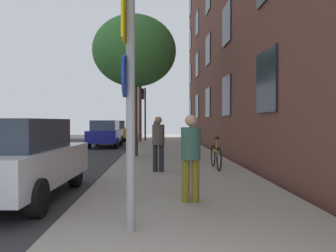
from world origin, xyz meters
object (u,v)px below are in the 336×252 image
(pedestrian_1, at_px, (158,140))
(pedestrian_2, at_px, (157,129))
(car_0, at_px, (18,158))
(pedestrian_0, at_px, (191,152))
(bicycle_1, at_px, (190,152))
(bicycle_2, at_px, (188,146))
(tree_far, at_px, (140,66))
(sign_post, at_px, (129,93))
(car_2, at_px, (116,131))
(traffic_light, at_px, (144,105))
(tree_near, at_px, (135,52))
(bicycle_0, at_px, (216,156))
(car_1, at_px, (106,133))

(pedestrian_1, relative_size, pedestrian_2, 0.93)
(car_0, bearing_deg, pedestrian_0, -11.75)
(bicycle_1, height_order, bicycle_2, bicycle_1)
(pedestrian_2, bearing_deg, tree_far, 105.60)
(bicycle_1, bearing_deg, sign_post, -102.18)
(car_2, bearing_deg, sign_post, -82.44)
(car_0, bearing_deg, pedestrian_1, 45.40)
(traffic_light, height_order, pedestrian_1, traffic_light)
(tree_near, bearing_deg, car_2, 100.74)
(sign_post, xyz_separation_m, bicycle_0, (2.20, 5.61, -1.45))
(pedestrian_1, bearing_deg, sign_post, -94.72)
(tree_far, distance_m, car_0, 17.64)
(bicycle_2, distance_m, car_2, 12.28)
(pedestrian_0, bearing_deg, tree_near, 101.09)
(bicycle_2, xyz_separation_m, car_0, (-4.16, -7.86, 0.35))
(sign_post, relative_size, traffic_light, 0.78)
(sign_post, distance_m, car_2, 21.65)
(bicycle_2, bearing_deg, traffic_light, 103.14)
(pedestrian_0, bearing_deg, sign_post, -123.33)
(car_1, bearing_deg, pedestrian_1, -73.34)
(tree_near, xyz_separation_m, car_2, (-2.28, 12.04, -3.67))
(car_1, bearing_deg, tree_far, 61.39)
(bicycle_1, xyz_separation_m, pedestrian_0, (-0.58, -5.77, 0.53))
(tree_far, distance_m, bicycle_0, 14.75)
(traffic_light, height_order, bicycle_2, traffic_light)
(pedestrian_0, bearing_deg, car_2, 100.88)
(bicycle_1, relative_size, bicycle_2, 1.01)
(sign_post, bearing_deg, pedestrian_2, 88.54)
(car_1, bearing_deg, pedestrian_2, -15.30)
(traffic_light, bearing_deg, car_2, 151.05)
(bicycle_2, height_order, pedestrian_0, pedestrian_0)
(sign_post, relative_size, car_0, 0.78)
(bicycle_2, height_order, car_1, car_1)
(tree_far, height_order, car_2, tree_far)
(tree_near, xyz_separation_m, car_0, (-1.83, -7.19, -3.67))
(car_2, bearing_deg, pedestrian_0, -79.12)
(sign_post, height_order, pedestrian_2, sign_post)
(tree_near, bearing_deg, traffic_light, 90.20)
(traffic_light, bearing_deg, tree_near, -89.80)
(sign_post, relative_size, bicycle_2, 1.82)
(car_0, distance_m, car_2, 19.24)
(car_0, xyz_separation_m, car_1, (-0.36, 13.44, 0.00))
(traffic_light, xyz_separation_m, car_0, (-1.79, -17.99, -1.98))
(bicycle_0, distance_m, car_1, 11.19)
(tree_near, height_order, car_0, tree_near)
(sign_post, xyz_separation_m, car_1, (-2.75, 15.64, -1.11))
(tree_near, height_order, bicycle_1, tree_near)
(car_2, bearing_deg, bicycle_2, -67.94)
(traffic_light, bearing_deg, car_0, -95.70)
(car_1, bearing_deg, tree_near, -70.68)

